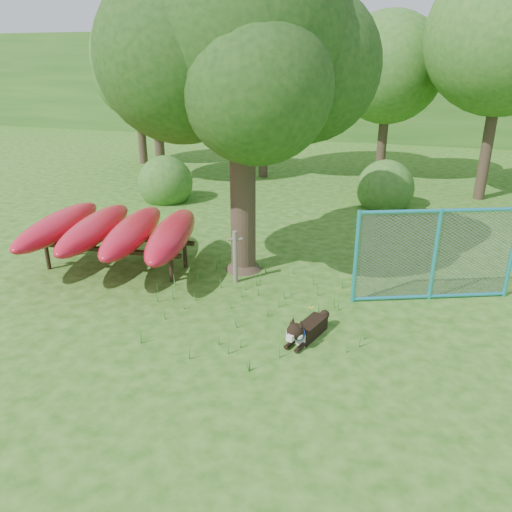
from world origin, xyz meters
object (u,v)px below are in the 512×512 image
(husky_dog, at_px, (305,330))
(fence_section, at_px, (435,255))
(oak_tree, at_px, (240,50))
(kayak_rack, at_px, (114,230))

(husky_dog, relative_size, fence_section, 0.38)
(oak_tree, height_order, kayak_rack, oak_tree)
(kayak_rack, relative_size, fence_section, 1.36)
(kayak_rack, xyz_separation_m, husky_dog, (4.75, -1.74, -0.72))
(oak_tree, xyz_separation_m, husky_dog, (2.05, -2.60, -4.40))
(kayak_rack, height_order, husky_dog, kayak_rack)
(husky_dog, xyz_separation_m, fence_section, (2.00, 2.29, 0.74))
(oak_tree, distance_m, husky_dog, 5.51)
(oak_tree, bearing_deg, fence_section, -4.39)
(fence_section, bearing_deg, oak_tree, 153.05)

